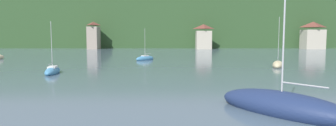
{
  "coord_description": "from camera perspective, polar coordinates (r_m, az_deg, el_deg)",
  "views": [
    {
      "loc": [
        -0.13,
        22.03,
        4.28
      ],
      "look_at": [
        0.0,
        46.39,
        2.04
      ],
      "focal_mm": 31.04,
      "sensor_mm": 36.0,
      "label": 1
    }
  ],
  "objects": [
    {
      "name": "sailboat_mid_4",
      "position": [
        17.54,
        21.35,
        -7.92
      ],
      "size": [
        6.88,
        7.56,
        8.81
      ],
      "rotation": [
        0.0,
        0.0,
        2.27
      ],
      "color": "navy",
      "rests_on": "ground_plane"
    },
    {
      "name": "sailboat_far_6",
      "position": [
        52.61,
        -4.54,
        0.87
      ],
      "size": [
        3.7,
        3.96,
        5.98
      ],
      "rotation": [
        0.0,
        0.0,
        3.99
      ],
      "color": "teal",
      "rests_on": "ground_plane"
    },
    {
      "name": "shore_building_westcentral",
      "position": [
        99.2,
        7.0,
        5.08
      ],
      "size": [
        5.29,
        4.7,
        8.37
      ],
      "color": "#BCB29E",
      "rests_on": "ground_plane"
    },
    {
      "name": "wooded_hillside",
      "position": [
        143.82,
        -2.57,
        6.56
      ],
      "size": [
        352.0,
        68.85,
        40.51
      ],
      "color": "#2D4C28",
      "rests_on": "ground_plane"
    },
    {
      "name": "shore_building_west",
      "position": [
        102.01,
        -14.39,
        5.2
      ],
      "size": [
        3.57,
        5.88,
        9.22
      ],
      "color": "gray",
      "rests_on": "ground_plane"
    },
    {
      "name": "sailboat_mid_2",
      "position": [
        36.12,
        -21.74,
        -1.49
      ],
      "size": [
        2.14,
        5.07,
        6.3
      ],
      "rotation": [
        0.0,
        0.0,
        1.73
      ],
      "color": "teal",
      "rests_on": "ground_plane"
    },
    {
      "name": "shore_building_central",
      "position": [
        110.74,
        26.55,
        4.81
      ],
      "size": [
        6.79,
        5.72,
        9.26
      ],
      "color": "#BCB29E",
      "rests_on": "ground_plane"
    },
    {
      "name": "sailboat_far_7",
      "position": [
        43.45,
        20.76,
        -0.37
      ],
      "size": [
        3.14,
        4.81,
        7.3
      ],
      "rotation": [
        0.0,
        0.0,
        1.16
      ],
      "color": "#CCBC8E",
      "rests_on": "ground_plane"
    }
  ]
}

